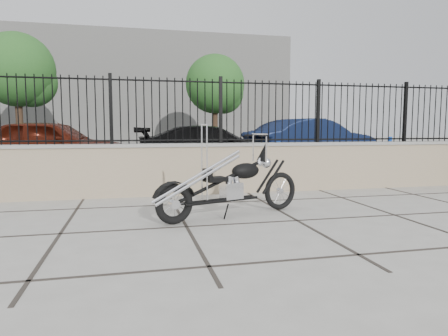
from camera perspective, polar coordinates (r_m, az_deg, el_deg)
name	(u,v)px	position (r m, az deg, el deg)	size (l,w,h in m)	color
ground_plane	(187,227)	(5.12, -5.36, -8.37)	(90.00, 90.00, 0.00)	#99968E
parking_lot	(148,157)	(17.48, -10.87, 1.53)	(30.00, 30.00, 0.00)	black
retaining_wall	(168,169)	(7.49, -7.96, -0.19)	(14.00, 0.36, 0.96)	gray
iron_fence	(167,111)	(7.46, -8.08, 8.09)	(14.00, 0.08, 1.20)	black
background_building	(139,92)	(31.55, -12.01, 10.60)	(22.00, 6.00, 8.00)	beige
chopper_motorcycle	(229,170)	(5.55, 0.70, -0.30)	(2.21, 0.39, 1.32)	black
car_red	(52,145)	(12.47, -23.41, 3.00)	(1.78, 4.43, 1.51)	#4B150A
car_black	(213,147)	(12.24, -1.63, 2.98)	(1.85, 4.55, 1.32)	black
car_blue	(312,142)	(14.11, 12.41, 3.69)	(1.65, 4.72, 1.55)	#101B3B
bollard_a	(41,165)	(9.63, -24.62, 0.36)	(0.10, 0.10, 0.86)	#0D28C5
bollard_b	(278,158)	(10.78, 7.74, 1.42)	(0.11, 0.11, 0.89)	blue
bollard_c	(389,154)	(12.44, 22.54, 1.85)	(0.12, 0.12, 1.00)	#0B3BAB
tree_left	(17,66)	(22.37, -27.50, 12.76)	(3.58, 3.58, 6.04)	#382619
tree_right	(215,81)	(22.08, -1.29, 12.26)	(3.18, 3.18, 5.37)	#382619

